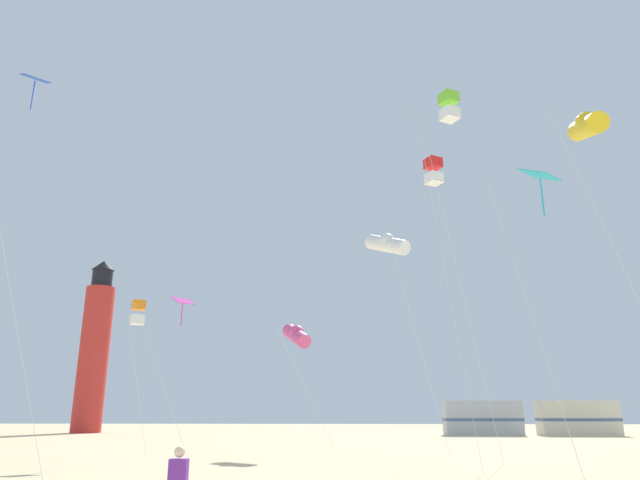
# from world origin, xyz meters

# --- Properties ---
(kite_flyer_standing) EXTENTS (0.35, 0.51, 1.16)m
(kite_flyer_standing) POSITION_xyz_m (-0.59, 4.61, 0.61)
(kite_flyer_standing) COLOR #722D99
(kite_flyer_standing) RESTS_ON ground
(kite_diamond_blue) EXTENTS (3.33, 3.15, 13.12)m
(kite_diamond_blue) POSITION_xyz_m (-8.15, 9.93, 12.23)
(kite_diamond_blue) COLOR silver
(kite_diamond_blue) RESTS_ON ground
(kite_tube_gold) EXTENTS (3.11, 3.01, 11.70)m
(kite_tube_gold) POSITION_xyz_m (10.60, 11.20, 11.00)
(kite_tube_gold) COLOR silver
(kite_tube_gold) RESTS_ON ground
(kite_diamond_cyan) EXTENTS (2.00, 2.00, 8.23)m
(kite_diamond_cyan) POSITION_xyz_m (7.81, 8.18, 7.72)
(kite_diamond_cyan) COLOR silver
(kite_diamond_cyan) RESTS_ON ground
(kite_box_lime) EXTENTS (1.75, 1.75, 13.78)m
(kite_box_lime) POSITION_xyz_m (6.49, 13.53, 13.17)
(kite_box_lime) COLOR silver
(kite_box_lime) RESTS_ON ground
(kite_tube_rainbow) EXTENTS (2.90, 3.30, 6.23)m
(kite_tube_rainbow) POSITION_xyz_m (-0.32, 22.21, 5.53)
(kite_tube_rainbow) COLOR silver
(kite_tube_rainbow) RESTS_ON ground
(kite_box_orange) EXTENTS (1.41, 1.41, 6.95)m
(kite_box_orange) POSITION_xyz_m (-7.69, 19.96, 6.37)
(kite_box_orange) COLOR silver
(kite_box_orange) RESTS_ON ground
(kite_box_scarlet) EXTENTS (2.24, 2.24, 12.22)m
(kite_box_scarlet) POSITION_xyz_m (6.13, 16.18, 11.62)
(kite_box_scarlet) COLOR silver
(kite_box_scarlet) RESTS_ON ground
(kite_diamond_magenta) EXTENTS (3.31, 2.60, 7.05)m
(kite_diamond_magenta) POSITION_xyz_m (-5.46, 19.49, 6.59)
(kite_diamond_magenta) COLOR silver
(kite_diamond_magenta) RESTS_ON ground
(kite_tube_white) EXTENTS (3.41, 3.47, 10.06)m
(kite_tube_white) POSITION_xyz_m (4.22, 19.26, 9.35)
(kite_tube_white) COLOR silver
(kite_tube_white) RESTS_ON ground
(lighthouse_distant) EXTENTS (2.80, 2.80, 16.80)m
(lighthouse_distant) POSITION_xyz_m (-23.21, 49.15, 7.84)
(lighthouse_distant) COLOR red
(lighthouse_distant) RESTS_ON ground
(rv_van_silver) EXTENTS (6.48, 2.44, 2.80)m
(rv_van_silver) POSITION_xyz_m (13.16, 45.67, 1.39)
(rv_van_silver) COLOR #B7BABF
(rv_van_silver) RESTS_ON ground
(rv_van_cream) EXTENTS (6.47, 2.43, 2.80)m
(rv_van_cream) POSITION_xyz_m (21.09, 45.65, 1.39)
(rv_van_cream) COLOR beige
(rv_van_cream) RESTS_ON ground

